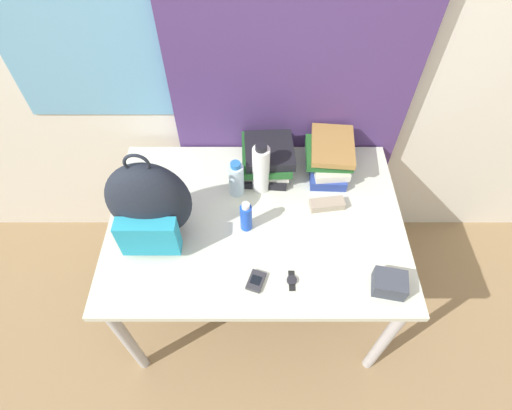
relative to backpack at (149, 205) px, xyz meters
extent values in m
plane|color=#8C704C|center=(0.41, -0.38, -0.92)|extent=(12.00, 12.00, 0.00)
cube|color=silver|center=(0.41, 0.59, 0.33)|extent=(6.00, 0.05, 2.50)
cube|color=#66A3C6|center=(-0.09, 0.56, 0.38)|extent=(1.10, 0.01, 0.80)
cube|color=#4C336B|center=(0.57, 0.54, 0.33)|extent=(1.07, 0.04, 2.50)
cube|color=beige|center=(0.41, 0.06, -0.20)|extent=(1.26, 0.89, 0.03)
cylinder|color=#B2B2B7|center=(-0.17, -0.32, -0.57)|extent=(0.05, 0.05, 0.71)
cylinder|color=#B2B2B7|center=(0.98, -0.32, -0.57)|extent=(0.05, 0.05, 0.71)
cylinder|color=#B2B2B7|center=(-0.17, 0.45, -0.57)|extent=(0.05, 0.05, 0.71)
cylinder|color=#B2B2B7|center=(0.98, 0.45, -0.57)|extent=(0.05, 0.05, 0.71)
ellipsoid|color=#1E232D|center=(0.00, 0.01, 0.01)|extent=(0.33, 0.18, 0.38)
cube|color=teal|center=(0.00, -0.10, -0.07)|extent=(0.23, 0.06, 0.17)
torus|color=#1E232D|center=(0.00, 0.01, 0.21)|extent=(0.09, 0.01, 0.09)
cube|color=black|center=(0.45, 0.36, -0.17)|extent=(0.23, 0.28, 0.04)
cube|color=silver|center=(0.45, 0.35, -0.13)|extent=(0.23, 0.23, 0.03)
cube|color=#1E5623|center=(0.46, 0.37, -0.10)|extent=(0.23, 0.29, 0.03)
cube|color=black|center=(0.47, 0.35, -0.06)|extent=(0.23, 0.24, 0.04)
cube|color=navy|center=(0.74, 0.35, -0.16)|extent=(0.17, 0.28, 0.05)
cube|color=silver|center=(0.74, 0.35, -0.12)|extent=(0.17, 0.26, 0.04)
cube|color=#1E5623|center=(0.74, 0.35, -0.08)|extent=(0.22, 0.21, 0.04)
cube|color=olive|center=(0.75, 0.37, -0.04)|extent=(0.21, 0.28, 0.03)
cylinder|color=silver|center=(0.32, 0.22, -0.10)|extent=(0.07, 0.07, 0.16)
cylinder|color=#286BB7|center=(0.32, 0.22, -0.01)|extent=(0.04, 0.04, 0.02)
cylinder|color=white|center=(0.43, 0.24, -0.06)|extent=(0.08, 0.08, 0.24)
cylinder|color=black|center=(0.43, 0.24, 0.07)|extent=(0.05, 0.05, 0.02)
cylinder|color=blue|center=(0.37, 0.02, -0.12)|extent=(0.05, 0.05, 0.13)
cylinder|color=white|center=(0.37, 0.02, -0.04)|extent=(0.03, 0.03, 0.02)
cube|color=#2D2D33|center=(0.41, -0.23, -0.18)|extent=(0.08, 0.10, 0.02)
cube|color=black|center=(0.41, -0.23, -0.17)|extent=(0.05, 0.05, 0.00)
cube|color=gray|center=(0.72, 0.13, -0.17)|extent=(0.16, 0.08, 0.04)
cube|color=#383D47|center=(0.91, -0.26, -0.15)|extent=(0.14, 0.12, 0.07)
cube|color=black|center=(0.55, -0.23, -0.18)|extent=(0.02, 0.09, 0.00)
cylinder|color=#232328|center=(0.55, -0.23, -0.18)|extent=(0.04, 0.04, 0.01)
camera|label=1|loc=(0.41, -0.93, 1.21)|focal=28.00mm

